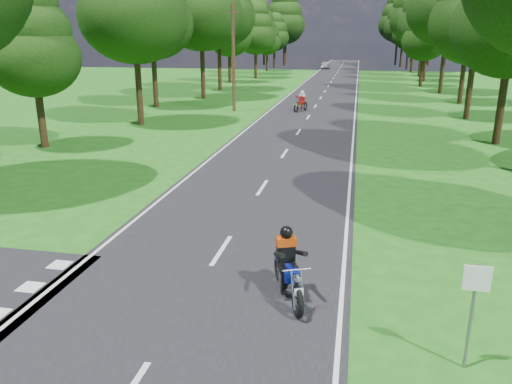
# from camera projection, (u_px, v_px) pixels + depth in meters

# --- Properties ---
(ground) EXTENTS (160.00, 160.00, 0.00)m
(ground) POSITION_uv_depth(u_px,v_px,m) (199.00, 285.00, 11.69)
(ground) COLOR #1D5914
(ground) RESTS_ON ground
(main_road) EXTENTS (7.00, 140.00, 0.02)m
(main_road) POSITION_uv_depth(u_px,v_px,m) (328.00, 86.00, 58.49)
(main_road) COLOR black
(main_road) RESTS_ON ground
(road_markings) EXTENTS (7.40, 140.00, 0.01)m
(road_markings) POSITION_uv_depth(u_px,v_px,m) (326.00, 88.00, 56.75)
(road_markings) COLOR silver
(road_markings) RESTS_ON main_road
(treeline) EXTENTS (40.00, 115.35, 14.78)m
(treeline) POSITION_uv_depth(u_px,v_px,m) (347.00, 15.00, 65.18)
(treeline) COLOR black
(treeline) RESTS_ON ground
(telegraph_pole) EXTENTS (1.20, 0.26, 8.00)m
(telegraph_pole) POSITION_uv_depth(u_px,v_px,m) (233.00, 57.00, 37.81)
(telegraph_pole) COLOR #382616
(telegraph_pole) RESTS_ON ground
(road_sign) EXTENTS (0.45, 0.07, 2.00)m
(road_sign) POSITION_uv_depth(u_px,v_px,m) (474.00, 300.00, 8.37)
(road_sign) COLOR slate
(road_sign) RESTS_ON ground
(rider_near_blue) EXTENTS (1.33, 2.04, 1.62)m
(rider_near_blue) POSITION_uv_depth(u_px,v_px,m) (288.00, 264.00, 10.87)
(rider_near_blue) COLOR navy
(rider_near_blue) RESTS_ON main_road
(rider_far_red) EXTENTS (1.25, 1.99, 1.57)m
(rider_far_red) POSITION_uv_depth(u_px,v_px,m) (301.00, 101.00, 38.60)
(rider_far_red) COLOR #A5260C
(rider_far_red) RESTS_ON main_road
(distant_car) EXTENTS (1.61, 3.86, 1.31)m
(distant_car) POSITION_uv_depth(u_px,v_px,m) (325.00, 65.00, 90.23)
(distant_car) COLOR #B0B4B8
(distant_car) RESTS_ON main_road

